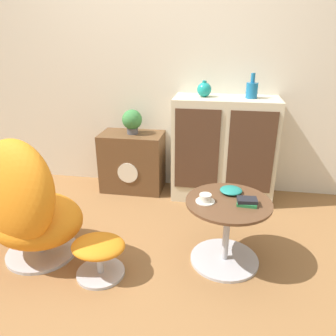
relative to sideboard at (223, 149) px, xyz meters
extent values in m
plane|color=olive|center=(-0.63, -1.27, -0.48)|extent=(12.00, 12.00, 0.00)
cube|color=beige|center=(-0.63, 0.24, 0.82)|extent=(6.40, 0.06, 2.60)
cube|color=beige|center=(0.00, 0.00, 0.00)|extent=(0.92, 0.40, 0.96)
cube|color=#472D1E|center=(-0.23, -0.20, 0.05)|extent=(0.39, 0.01, 0.73)
cube|color=#472D1E|center=(0.23, -0.20, 0.05)|extent=(0.39, 0.01, 0.73)
cube|color=brown|center=(-0.88, 0.02, -0.19)|extent=(0.60, 0.36, 0.58)
cylinder|color=beige|center=(-0.88, -0.16, -0.23)|extent=(0.20, 0.01, 0.20)
cylinder|color=#B7B7BC|center=(-1.25, -1.14, -0.47)|extent=(0.49, 0.49, 0.02)
cylinder|color=#B7B7BC|center=(-1.25, -1.14, -0.41)|extent=(0.06, 0.06, 0.10)
ellipsoid|color=orange|center=(-1.25, -1.14, -0.20)|extent=(0.83, 0.76, 0.32)
ellipsoid|color=orange|center=(-1.29, -1.25, 0.07)|extent=(0.77, 0.62, 0.72)
cylinder|color=#B7B7BC|center=(-0.75, -1.28, -0.47)|extent=(0.31, 0.31, 0.02)
cylinder|color=#B7B7BC|center=(-0.75, -1.28, -0.38)|extent=(0.04, 0.04, 0.15)
ellipsoid|color=orange|center=(-0.75, -1.28, -0.26)|extent=(0.35, 0.30, 0.09)
cylinder|color=#B7B7BC|center=(0.05, -1.00, -0.47)|extent=(0.47, 0.47, 0.02)
cylinder|color=#B7B7BC|center=(0.05, -1.00, -0.24)|extent=(0.04, 0.04, 0.43)
cylinder|color=brown|center=(0.05, -1.00, -0.02)|extent=(0.56, 0.56, 0.02)
ellipsoid|color=teal|center=(-0.20, 0.00, 0.54)|extent=(0.13, 0.13, 0.13)
cylinder|color=teal|center=(-0.20, 0.00, 0.61)|extent=(0.04, 0.04, 0.02)
cylinder|color=#196699|center=(0.21, 0.00, 0.54)|extent=(0.10, 0.10, 0.13)
cylinder|color=#196699|center=(0.21, 0.00, 0.65)|extent=(0.03, 0.03, 0.08)
cylinder|color=#4C4C51|center=(-0.87, 0.02, 0.13)|extent=(0.11, 0.11, 0.06)
sphere|color=#387A3D|center=(-0.87, 0.02, 0.24)|extent=(0.19, 0.19, 0.19)
cylinder|color=silver|center=(-0.10, -1.04, -0.01)|extent=(0.12, 0.12, 0.01)
cylinder|color=silver|center=(-0.10, -1.04, 0.01)|extent=(0.08, 0.08, 0.05)
cube|color=#237038|center=(0.16, -1.04, 0.00)|extent=(0.13, 0.09, 0.02)
cube|color=black|center=(0.16, -1.03, 0.02)|extent=(0.13, 0.09, 0.02)
ellipsoid|color=#1E7A70|center=(0.06, -0.88, 0.01)|extent=(0.15, 0.15, 0.04)
camera|label=1|loc=(-0.03, -2.92, 0.98)|focal=35.00mm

